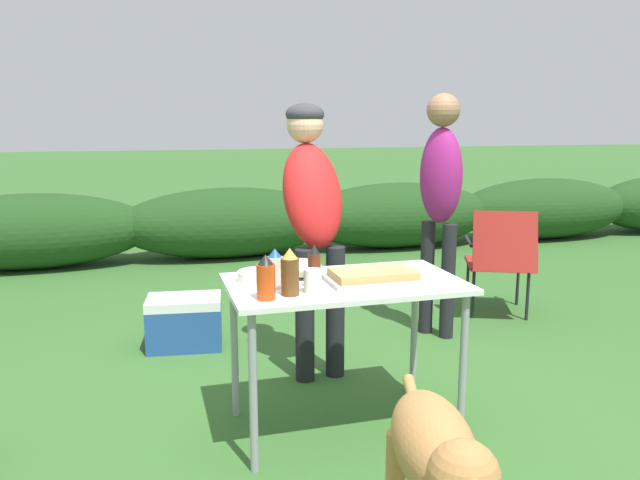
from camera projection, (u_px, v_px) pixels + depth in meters
name	position (u px, v px, depth m)	size (l,w,h in m)	color
ground_plane	(344.00, 427.00, 3.07)	(60.00, 60.00, 0.00)	#336028
shrub_hedge	(229.00, 222.00, 6.83)	(14.40, 0.90, 0.77)	#1E4219
folding_table	(345.00, 297.00, 2.94)	(1.10, 0.64, 0.74)	silver
food_tray	(373.00, 276.00, 2.92)	(0.44, 0.26, 0.06)	#9E9EA3
plate_stack	(259.00, 276.00, 2.94)	(0.20, 0.20, 0.05)	white
mixing_bowl	(301.00, 268.00, 3.01)	(0.21, 0.21, 0.09)	#ADBC99
paper_cup_stack	(313.00, 281.00, 2.73)	(0.08, 0.08, 0.10)	white
bbq_sauce_bottle	(314.00, 267.00, 2.79)	(0.06, 0.06, 0.20)	#562314
mayo_bottle	(275.00, 269.00, 2.81)	(0.07, 0.07, 0.18)	silver
beer_bottle	(290.00, 273.00, 2.68)	(0.08, 0.08, 0.21)	brown
hot_sauce_bottle	(266.00, 278.00, 2.62)	(0.08, 0.08, 0.19)	#CC4214
standing_person_with_beanie	(313.00, 207.00, 3.58)	(0.39, 0.50, 1.58)	black
standing_person_in_navy_coat	(440.00, 189.00, 4.20)	(0.35, 0.37, 1.66)	black
dog	(436.00, 470.00, 1.72)	(0.33, 0.79, 0.76)	#B27A42
camp_chair_green_behind_table	(500.00, 256.00, 4.73)	(0.66, 0.72, 0.83)	maroon
cooler_box	(185.00, 322.00, 4.13)	(0.52, 0.38, 0.34)	#234C93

